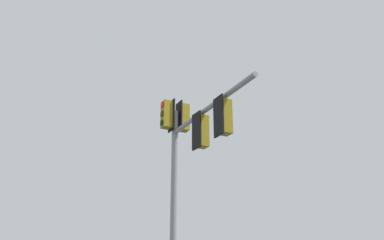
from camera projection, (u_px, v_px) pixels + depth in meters
signal_mast_assembly at (187, 156)px, 11.55m from camera, size 3.39×3.72×7.32m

